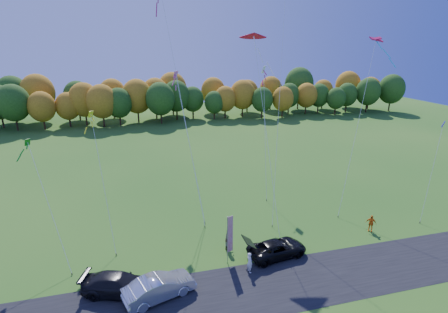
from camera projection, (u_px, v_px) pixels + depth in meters
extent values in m
plane|color=#225817|center=(242.00, 257.00, 29.23)|extent=(160.00, 160.00, 0.00)
cube|color=black|center=(259.00, 288.00, 25.56)|extent=(90.00, 6.00, 0.01)
imported|color=black|center=(277.00, 248.00, 29.23)|extent=(5.32, 3.02, 1.40)
imported|color=silver|center=(159.00, 287.00, 24.40)|extent=(5.35, 3.26, 1.66)
imported|color=black|center=(119.00, 284.00, 24.80)|extent=(5.63, 3.68, 1.52)
imported|color=silver|center=(250.00, 262.00, 27.11)|extent=(0.51, 0.69, 1.71)
imported|color=gray|center=(229.00, 239.00, 30.23)|extent=(1.09, 1.14, 1.85)
imported|color=orange|center=(371.00, 223.00, 33.09)|extent=(1.01, 0.90, 1.64)
cylinder|color=#999999|center=(227.00, 240.00, 27.91)|extent=(0.06, 0.06, 4.20)
cube|color=red|center=(230.00, 234.00, 27.92)|extent=(0.50, 0.20, 3.15)
cube|color=navy|center=(230.00, 221.00, 27.59)|extent=(0.50, 0.19, 0.82)
cylinder|color=#4C3F33|center=(205.00, 227.00, 33.90)|extent=(0.08, 0.08, 0.20)
cylinder|color=#4C3F33|center=(272.00, 226.00, 34.08)|extent=(0.08, 0.08, 0.20)
cylinder|color=#4C3F33|center=(280.00, 240.00, 31.67)|extent=(0.08, 0.08, 0.20)
cone|color=red|center=(254.00, 35.00, 34.90)|extent=(2.83, 2.17, 3.10)
cylinder|color=#4C3F33|center=(338.00, 216.00, 35.92)|extent=(0.08, 0.08, 0.20)
cube|color=#CC164E|center=(376.00, 39.00, 37.91)|extent=(3.31, 1.15, 1.26)
cylinder|color=#4C3F33|center=(116.00, 255.00, 29.43)|extent=(0.08, 0.08, 0.20)
cube|color=#F5F81A|center=(91.00, 114.00, 32.03)|extent=(1.05, 1.05, 1.24)
cylinder|color=#4C3F33|center=(72.00, 274.00, 26.96)|extent=(0.08, 0.08, 0.20)
cube|color=#1A8816|center=(27.00, 142.00, 28.92)|extent=(0.99, 0.99, 1.16)
cylinder|color=#4C3F33|center=(266.00, 200.00, 39.68)|extent=(0.08, 0.08, 0.20)
cube|color=white|center=(264.00, 69.00, 42.06)|extent=(1.45, 1.45, 1.73)
cylinder|color=#4C3F33|center=(205.00, 223.00, 34.66)|extent=(0.08, 0.08, 0.20)
cube|color=#F351AF|center=(176.00, 75.00, 36.41)|extent=(1.24, 1.24, 1.47)
cylinder|color=#4C3F33|center=(420.00, 222.00, 34.73)|extent=(0.08, 0.08, 0.20)
cube|color=#240BA5|center=(443.00, 124.00, 35.08)|extent=(1.08, 1.08, 1.28)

